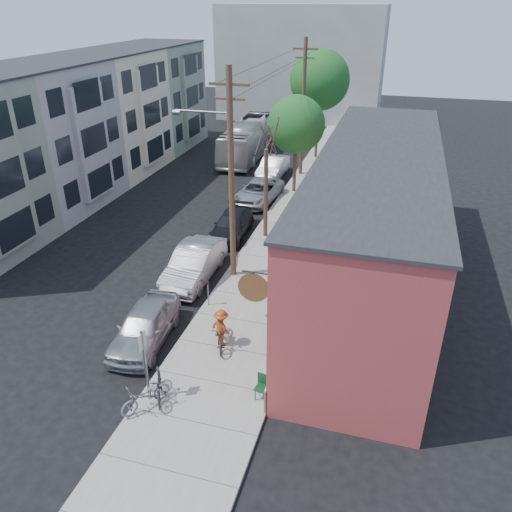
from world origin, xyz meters
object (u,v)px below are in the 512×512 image
(bus, at_px, (248,139))
(patio_chair_a, at_px, (276,353))
(utility_pole_near, at_px, (230,174))
(patron_grey, at_px, (274,306))
(tree_leafy_mid, at_px, (296,125))
(tree_leafy_far, at_px, (320,80))
(sign_post, at_px, (145,358))
(patron_green, at_px, (271,313))
(parking_meter_far, at_px, (264,211))
(tree_bare, at_px, (266,194))
(car_0, at_px, (145,326))
(car_2, at_px, (232,225))
(patio_chair_b, at_px, (262,388))
(car_4, at_px, (273,167))
(parked_bike_b, at_px, (146,396))
(car_3, at_px, (258,192))
(parking_meter_near, at_px, (208,289))
(cyclist, at_px, (221,328))
(car_1, at_px, (194,264))
(parked_bike_a, at_px, (159,385))

(bus, bearing_deg, patio_chair_a, -73.47)
(utility_pole_near, distance_m, patron_grey, 6.47)
(tree_leafy_mid, height_order, tree_leafy_far, tree_leafy_far)
(sign_post, xyz_separation_m, bus, (-5.42, 29.82, -0.29))
(patron_green, bearing_deg, parking_meter_far, -142.76)
(tree_bare, bearing_deg, car_0, -100.89)
(utility_pole_near, xyz_separation_m, car_2, (-1.59, 4.67, -4.73))
(tree_leafy_mid, height_order, patio_chair_b, tree_leafy_mid)
(car_0, height_order, bus, bus)
(tree_leafy_mid, height_order, car_4, tree_leafy_mid)
(tree_bare, relative_size, parked_bike_b, 2.78)
(car_4, bearing_deg, tree_bare, -77.43)
(utility_pole_near, bearing_deg, sign_post, -90.25)
(patio_chair_a, relative_size, car_3, 0.17)
(utility_pole_near, height_order, patron_grey, utility_pole_near)
(parking_meter_near, bearing_deg, patio_chair_b, -52.12)
(utility_pole_near, xyz_separation_m, patio_chair_b, (3.78, -8.08, -4.82))
(cyclist, xyz_separation_m, car_3, (-3.02, 16.04, -0.25))
(parking_meter_near, relative_size, car_2, 0.27)
(sign_post, bearing_deg, patio_chair_a, 37.81)
(utility_pole_near, relative_size, patio_chair_b, 11.36)
(parking_meter_far, bearing_deg, car_1, -102.47)
(tree_leafy_far, relative_size, bus, 0.80)
(car_1, distance_m, car_3, 11.17)
(car_1, xyz_separation_m, car_2, (0.16, 5.41, -0.17))
(parked_bike_b, xyz_separation_m, car_4, (-2.05, 25.47, 0.15))
(parking_meter_near, height_order, parking_meter_far, same)
(bus, bearing_deg, sign_post, -82.23)
(cyclist, xyz_separation_m, car_4, (-3.36, 21.47, -0.17))
(sign_post, bearing_deg, tree_leafy_mid, 88.82)
(bus, bearing_deg, parked_bike_a, -81.50)
(utility_pole_near, height_order, tree_leafy_mid, utility_pole_near)
(patio_chair_a, bearing_deg, patron_grey, 95.72)
(utility_pole_near, bearing_deg, car_3, 98.67)
(parked_bike_b, bearing_deg, patron_green, 94.37)
(patron_green, distance_m, parked_bike_a, 5.68)
(patron_grey, bearing_deg, tree_leafy_mid, -156.45)
(parking_meter_near, distance_m, parked_bike_a, 6.04)
(sign_post, height_order, tree_bare, tree_bare)
(tree_leafy_far, relative_size, car_1, 1.73)
(car_2, bearing_deg, patio_chair_a, -66.54)
(tree_leafy_far, distance_m, bus, 7.81)
(patron_grey, bearing_deg, tree_leafy_far, -159.68)
(car_4, bearing_deg, patio_chair_b, -76.05)
(tree_leafy_far, bearing_deg, patron_green, -84.13)
(parking_meter_near, bearing_deg, car_0, -116.95)
(utility_pole_near, relative_size, patron_green, 6.11)
(parking_meter_near, bearing_deg, tree_leafy_mid, 88.01)
(utility_pole_near, relative_size, car_3, 1.97)
(tree_leafy_mid, height_order, parked_bike_a, tree_leafy_mid)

